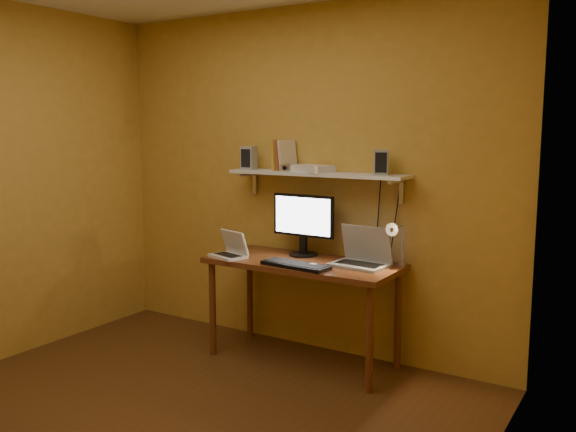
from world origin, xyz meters
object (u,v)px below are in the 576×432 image
Objects in this scene: wall_shelf at (316,174)px; keyboard at (296,265)px; speaker_left at (249,158)px; router at (311,168)px; speaker_right at (381,162)px; shelf_camera at (286,168)px; desk at (303,272)px; monitor at (303,222)px; netbook at (231,250)px; desk_lamp at (397,238)px; mouse at (313,266)px; laptop at (363,255)px.

wall_shelf is 2.84× the size of keyboard.
router is at bearing -6.01° from speaker_left.
speaker_right is 0.74m from shelf_camera.
keyboard reaches higher than desk.
desk is 2.77× the size of monitor.
monitor is 1.65× the size of netbook.
monitor is at bearing 118.51° from keyboard.
desk_lamp is (0.60, 0.32, 0.20)m from keyboard.
monitor is 5.52× the size of mouse.
desk_lamp is 0.53m from speaker_right.
netbook is at bearing -143.19° from router.
desk is 4.60× the size of router.
desk_lamp is (0.23, 0.04, 0.14)m from laptop.
mouse is (0.27, -0.32, -0.24)m from monitor.
keyboard is (0.06, -0.20, 0.10)m from desk.
desk is at bearing -163.02° from laptop.
shelf_camera is at bearing -164.18° from router.
router reaches higher than desk.
wall_shelf is 7.87× the size of speaker_left.
keyboard is at bearing 13.45° from netbook.
shelf_camera is 0.29× the size of router.
laptop is at bearing -11.35° from speaker_left.
router is (-0.04, -0.01, 0.04)m from wall_shelf.
wall_shelf is 3.73× the size of desk_lamp.
laptop is at bearing 11.80° from desk.
keyboard is at bearing -65.77° from monitor.
speaker_right is at bearing 43.90° from mouse.
laptop is 1.29× the size of netbook.
monitor is at bearing -155.06° from router.
monitor reaches higher than desk_lamp.
wall_shelf is 0.84m from netbook.
shelf_camera is (-0.23, -0.06, 0.04)m from wall_shelf.
netbook is (-0.42, -0.33, -0.20)m from monitor.
wall_shelf reaches higher than monitor.
speaker_right is at bearing 3.81° from monitor.
monitor is at bearing 54.38° from netbook.
netbook reaches higher than mouse.
monitor is at bearing 177.02° from laptop.
desk_lamp reaches higher than laptop.
monitor is at bearing 162.70° from speaker_right.
desk_lamp is at bearing -42.87° from speaker_right.
laptop is 1.22m from speaker_left.
shelf_camera is at bearing -165.52° from wall_shelf.
monitor is 0.40m from router.
wall_shelf is at bearing 8.44° from router.
laptop is at bearing 43.37° from keyboard.
mouse is at bearing -130.51° from laptop.
wall_shelf reaches higher than desk_lamp.
monitor is (-0.09, 0.16, 0.34)m from desk.
netbook is 1.72× the size of speaker_left.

